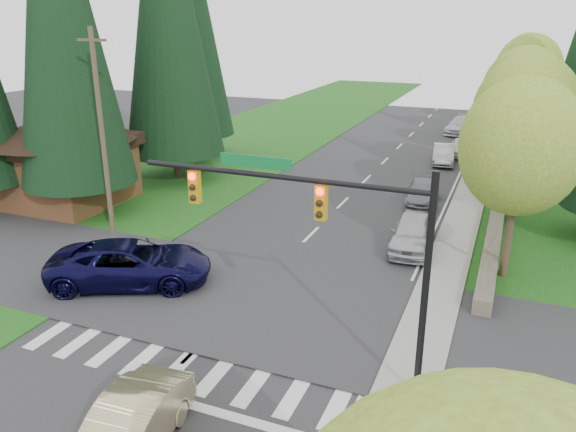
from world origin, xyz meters
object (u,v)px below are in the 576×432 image
Objects in this scene: parked_car_b at (422,193)px; parked_car_a at (413,233)px; parked_car_c at (444,154)px; parked_car_d at (462,147)px; parked_car_e at (461,125)px; sedan_champagne at (127,431)px; suv_navy at (131,264)px.

parked_car_a is at bearing -91.14° from parked_car_b.
parked_car_a reaches higher than parked_car_c.
parked_car_e reaches higher than parked_car_d.
parked_car_a is 1.06× the size of parked_car_b.
sedan_champagne is 0.72× the size of suv_navy.
parked_car_a is 29.68m from parked_car_e.
sedan_champagne reaches higher than parked_car_b.
suv_navy is 17.79m from parked_car_b.
sedan_champagne is 0.87× the size of parked_car_e.
parked_car_b is (3.38, 23.18, -0.12)m from sedan_champagne.
parked_car_e is (-0.85, 29.67, -0.03)m from parked_car_a.
suv_navy is 1.46× the size of parked_car_b.
suv_navy is 1.63× the size of parked_car_d.
suv_navy is (-5.91, 8.01, 0.14)m from sedan_champagne.
parked_car_a is at bearing -96.23° from parked_car_d.
parked_car_d is (0.85, 13.29, 0.03)m from parked_car_b.
parked_car_b is (-0.72, 7.13, -0.16)m from parked_car_a.
parked_car_d is (0.13, 20.42, -0.12)m from parked_car_a.
parked_car_a is at bearing -93.73° from parked_car_c.
parked_car_d is at bearing -44.29° from suv_navy.
sedan_champagne is 36.71m from parked_car_d.
sedan_champagne is 9.95m from suv_navy.
parked_car_d is 0.74× the size of parked_car_e.
suv_navy is at bearing 119.59° from sedan_champagne.
sedan_champagne is at bearing -102.48° from parked_car_d.
parked_car_e is at bearing 79.11° from sedan_champagne.
parked_car_c is at bearing -44.55° from suv_navy.
parked_car_b is 13.32m from parked_car_d.
parked_car_d is (4.23, 36.47, -0.09)m from sedan_champagne.
suv_navy is at bearing -144.87° from parked_car_a.
suv_navy is 1.21× the size of parked_car_e.
sedan_champagne reaches higher than parked_car_d.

